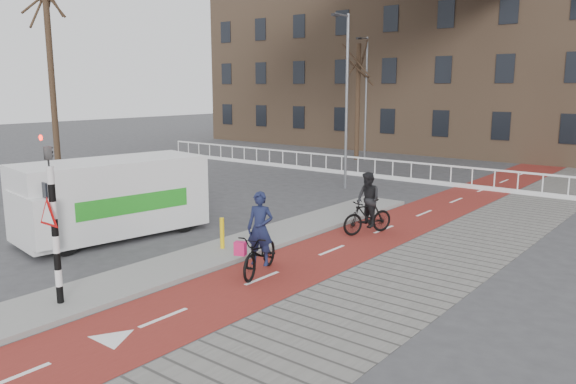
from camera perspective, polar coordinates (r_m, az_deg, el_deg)
The scene contains 15 objects.
ground at distance 13.46m, azimuth -13.27°, elevation -9.45°, with size 120.00×120.00×0.00m, color #38383A.
bike_lane at distance 20.19m, azimuth 12.45°, elevation -2.63°, with size 2.50×60.00×0.01m, color maroon.
sidewalk at distance 19.18m, azimuth 19.99°, elevation -3.73°, with size 3.00×60.00×0.01m, color slate.
curb_island at distance 16.52m, azimuth -3.85°, elevation -5.17°, with size 1.80×16.00×0.12m, color gray.
traffic_signal at distance 12.34m, azimuth -22.79°, elevation -2.23°, with size 0.80×0.80×3.68m.
bollard at distance 15.73m, azimuth -6.71°, elevation -4.17°, with size 0.12×0.12×0.87m, color yellow.
cyclist_near at distance 13.83m, azimuth -2.84°, elevation -5.57°, with size 1.33×2.11×2.06m.
cyclist_far at distance 17.68m, azimuth 8.10°, elevation -1.68°, with size 1.19×1.86×1.95m.
van at distance 17.93m, azimuth -17.46°, elevation -0.45°, with size 3.05×5.82×2.39m.
railing at distance 29.25m, azimuth 7.11°, elevation 2.23°, with size 28.00×0.10×0.99m.
townhouse_row at distance 41.93m, azimuth 20.95°, elevation 14.45°, with size 46.00×10.00×15.90m.
tree_left at distance 26.50m, azimuth -22.87°, elevation 10.53°, with size 0.26×0.26×9.74m, color #312216.
tree_mid at distance 35.59m, azimuth 7.08°, elevation 9.00°, with size 0.30×0.30×7.13m, color #312216.
streetlight_near at distance 25.24m, azimuth 5.98°, elevation 8.94°, with size 0.12×0.12×7.64m, color slate.
streetlight_left at distance 35.38m, azimuth 7.92°, elevation 9.27°, with size 0.12×0.12×7.50m, color slate.
Camera 1 is at (10.03, -7.72, 4.57)m, focal length 35.00 mm.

